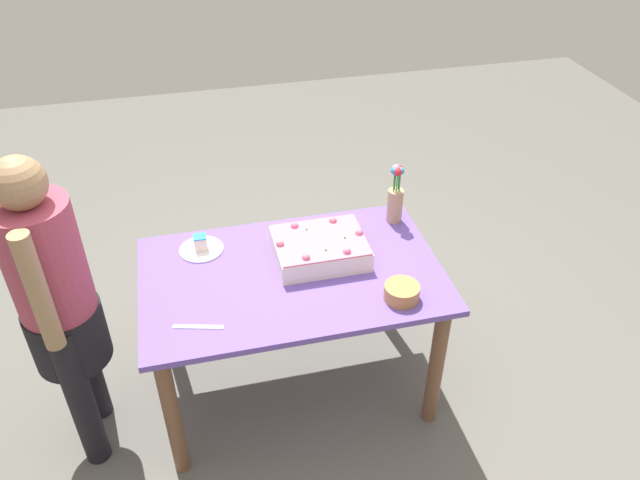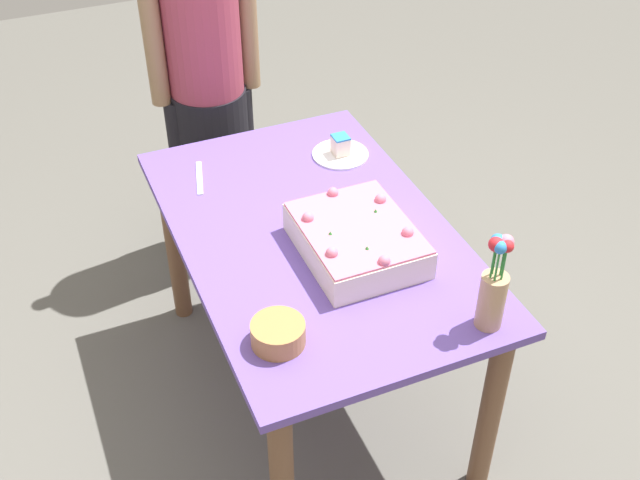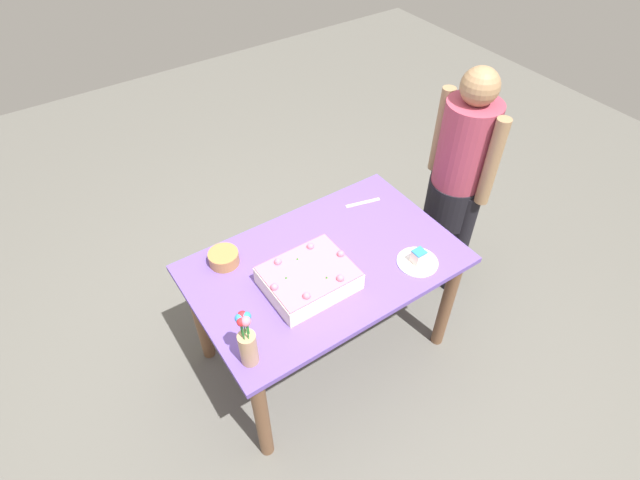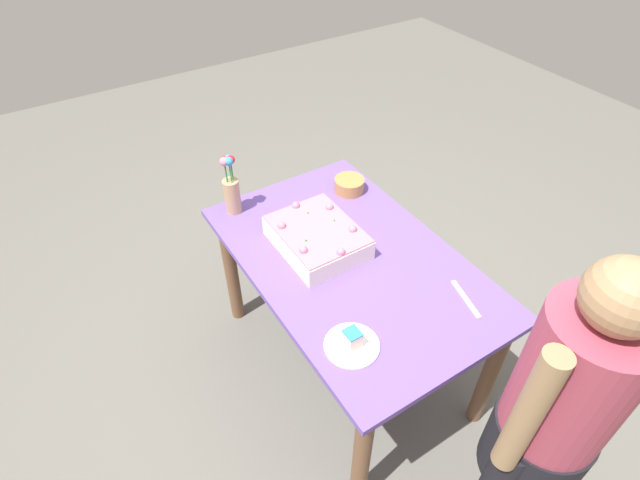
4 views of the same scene
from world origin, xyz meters
TOP-DOWN VIEW (x-y plane):
  - ground_plane at (0.00, 0.00)m, footprint 8.00×8.00m
  - dining_table at (0.00, 0.00)m, footprint 1.34×0.84m
  - sheet_cake at (-0.15, -0.08)m, footprint 0.41×0.33m
  - serving_plate_with_slice at (0.38, -0.26)m, footprint 0.21×0.21m
  - cake_knife at (0.43, 0.25)m, footprint 0.20×0.07m
  - flower_vase at (-0.58, -0.29)m, footprint 0.08×0.08m
  - fruit_bowl at (-0.42, 0.28)m, footprint 0.15×0.15m
  - person_standing at (0.97, 0.06)m, footprint 0.31×0.45m

SIDE VIEW (x-z plane):
  - ground_plane at x=0.00m, z-range 0.00..0.00m
  - dining_table at x=0.00m, z-range 0.25..1.00m
  - cake_knife at x=0.43m, z-range 0.75..0.76m
  - serving_plate_with_slice at x=0.38m, z-range 0.73..0.81m
  - fruit_bowl at x=-0.42m, z-range 0.75..0.82m
  - sheet_cake at x=-0.15m, z-range 0.74..0.87m
  - person_standing at x=0.97m, z-range 0.11..1.60m
  - flower_vase at x=-0.58m, z-range 0.73..1.04m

